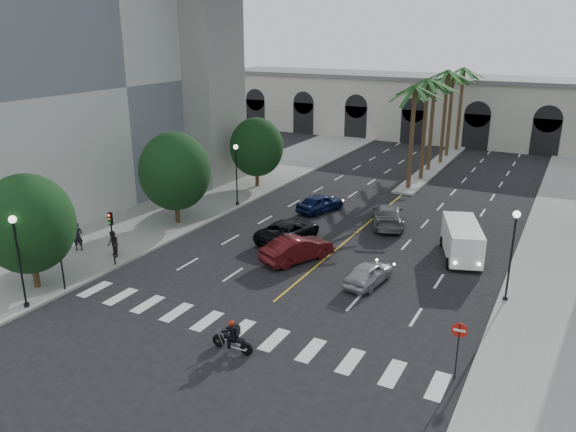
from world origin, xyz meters
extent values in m
plane|color=black|center=(0.00, 0.00, 0.00)|extent=(140.00, 140.00, 0.00)
cube|color=gray|center=(-15.00, 15.00, 0.07)|extent=(8.00, 100.00, 0.15)
cube|color=gray|center=(0.00, 38.00, 0.10)|extent=(2.00, 24.00, 0.20)
cube|color=silver|center=(-27.00, 12.00, 10.00)|extent=(16.00, 32.00, 20.00)
cube|color=#B4AFA1|center=(0.00, 55.00, 4.00)|extent=(70.00, 10.00, 8.00)
cube|color=slate|center=(0.00, 55.00, 8.25)|extent=(71.00, 10.50, 0.50)
cube|color=gray|center=(-18.50, 22.00, 10.40)|extent=(5.00, 6.00, 20.80)
cylinder|color=#47331E|center=(0.00, 28.00, 4.75)|extent=(0.40, 0.40, 9.50)
cylinder|color=#47331E|center=(0.10, 32.00, 4.90)|extent=(0.40, 0.40, 9.80)
cylinder|color=#47331E|center=(-0.20, 36.00, 4.65)|extent=(0.40, 0.40, 9.30)
cylinder|color=#47331E|center=(0.15, 40.00, 5.05)|extent=(0.40, 0.40, 10.10)
cylinder|color=#47331E|center=(-0.10, 44.00, 4.80)|extent=(0.40, 0.40, 9.60)
cylinder|color=#47331E|center=(0.20, 48.00, 4.95)|extent=(0.40, 0.40, 9.90)
cylinder|color=#382616|center=(-13.00, -3.00, 1.17)|extent=(0.36, 0.36, 2.34)
ellipsoid|color=black|center=(-13.00, -3.00, 4.03)|extent=(5.20, 5.20, 5.72)
cylinder|color=#382616|center=(-13.00, 10.00, 1.22)|extent=(0.36, 0.36, 2.45)
ellipsoid|color=black|center=(-13.00, 10.00, 4.22)|extent=(5.44, 5.44, 5.98)
cylinder|color=#382616|center=(-13.00, 22.00, 1.13)|extent=(0.36, 0.36, 2.27)
ellipsoid|color=black|center=(-13.00, 22.00, 3.91)|extent=(5.04, 5.04, 5.54)
cylinder|color=black|center=(-11.40, -5.00, 0.18)|extent=(0.28, 0.28, 0.36)
cylinder|color=black|center=(-11.40, -5.00, 2.60)|extent=(0.11, 0.11, 5.00)
sphere|color=white|center=(-11.40, -5.00, 5.15)|extent=(0.40, 0.40, 0.40)
cylinder|color=black|center=(-11.40, 16.00, 0.18)|extent=(0.28, 0.28, 0.36)
cylinder|color=black|center=(-11.40, 16.00, 2.60)|extent=(0.11, 0.11, 5.00)
sphere|color=white|center=(-11.40, 16.00, 5.15)|extent=(0.40, 0.40, 0.40)
cylinder|color=black|center=(11.40, 8.00, 0.18)|extent=(0.28, 0.28, 0.36)
cylinder|color=black|center=(11.40, 8.00, 2.60)|extent=(0.11, 0.11, 5.00)
sphere|color=white|center=(11.40, 8.00, 5.15)|extent=(0.40, 0.40, 0.40)
cylinder|color=black|center=(-11.30, -2.50, 1.75)|extent=(0.10, 0.10, 3.50)
cube|color=black|center=(-11.30, -2.50, 3.25)|extent=(0.25, 0.18, 0.80)
cylinder|color=black|center=(-11.30, 1.50, 1.75)|extent=(0.10, 0.10, 3.50)
cube|color=black|center=(-11.30, 1.50, 3.25)|extent=(0.25, 0.18, 0.80)
cylinder|color=black|center=(-0.04, -3.26, 0.33)|extent=(0.65, 0.11, 0.65)
cylinder|color=black|center=(1.52, -3.27, 0.33)|extent=(0.65, 0.11, 0.65)
cube|color=silver|center=(0.79, -3.27, 0.41)|extent=(0.44, 0.31, 0.28)
cube|color=black|center=(0.63, -3.26, 0.72)|extent=(0.60, 0.24, 0.22)
cube|color=black|center=(1.12, -3.27, 0.67)|extent=(0.49, 0.26, 0.13)
cylinder|color=black|center=(0.20, -3.26, 0.96)|extent=(0.04, 0.60, 0.03)
cube|color=black|center=(0.87, -3.27, 1.09)|extent=(0.28, 0.41, 0.56)
cube|color=black|center=(1.04, -3.27, 1.14)|extent=(0.15, 0.33, 0.41)
sphere|color=#A31C0A|center=(0.72, -3.27, 1.46)|extent=(0.28, 0.28, 0.28)
imported|color=#A4A5A9|center=(3.85, 6.68, 0.68)|extent=(2.16, 4.19, 1.36)
imported|color=#4D0F12|center=(-1.50, 7.84, 0.82)|extent=(3.66, 5.28, 1.65)
imported|color=black|center=(-3.74, 10.85, 0.76)|extent=(3.36, 5.78, 1.51)
imported|color=slate|center=(1.50, 17.35, 0.82)|extent=(4.17, 6.12, 1.64)
imported|color=#0E1B45|center=(-4.53, 17.97, 0.76)|extent=(3.07, 4.77, 1.51)
cube|color=white|center=(7.85, 13.33, 1.32)|extent=(3.70, 5.85, 2.03)
cube|color=black|center=(8.69, 10.88, 1.57)|extent=(1.86, 0.85, 0.86)
cylinder|color=black|center=(7.56, 11.19, 0.36)|extent=(0.50, 0.76, 0.71)
cylinder|color=black|center=(9.39, 11.82, 0.36)|extent=(0.50, 0.76, 0.71)
cylinder|color=black|center=(6.31, 14.84, 0.36)|extent=(0.50, 0.76, 0.71)
cylinder|color=black|center=(8.13, 15.47, 0.36)|extent=(0.50, 0.76, 0.71)
imported|color=black|center=(-15.28, 2.23, 1.12)|extent=(0.85, 0.76, 1.95)
imported|color=black|center=(-12.31, 2.46, 1.04)|extent=(1.09, 1.04, 1.78)
cylinder|color=black|center=(10.50, -0.68, 1.35)|extent=(0.06, 0.06, 2.70)
cylinder|color=#B0150C|center=(10.50, -0.68, 2.42)|extent=(0.68, 0.09, 0.68)
cube|color=silver|center=(10.50, -0.68, 2.42)|extent=(0.52, 0.06, 0.11)
camera|label=1|loc=(13.85, -22.45, 14.45)|focal=35.00mm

